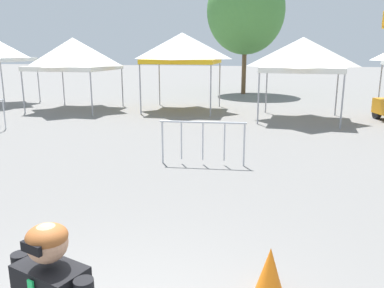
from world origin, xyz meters
The scene contains 6 objects.
canopy_tent_behind_right centered at (-7.98, 14.12, 2.57)m, with size 3.51×3.51×3.31m.
canopy_tent_left_of_center centered at (-3.00, 14.92, 2.83)m, with size 3.31×3.31×3.51m.
canopy_tent_behind_center centered at (2.21, 13.44, 2.58)m, with size 3.32×3.32×3.24m.
tree_behind_tents_right centered at (-0.84, 22.68, 5.11)m, with size 4.80×4.80×7.76m.
crowd_barrier_by_lift centered at (-0.40, 6.32, 0.75)m, with size 2.10×0.22×1.08m.
traffic_cone_lot_center centered at (1.32, 1.39, 0.27)m, with size 0.32×0.32×0.54m, color orange.
Camera 1 is at (1.29, -2.72, 2.72)m, focal length 36.42 mm.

